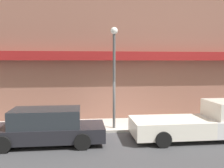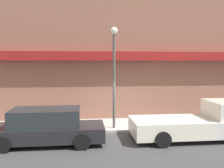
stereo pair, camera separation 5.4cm
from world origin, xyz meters
name	(u,v)px [view 1 (the left image)]	position (x,y,z in m)	size (l,w,h in m)	color
ground_plane	(117,133)	(0.00, 0.00, 0.00)	(80.00, 80.00, 0.00)	#38383A
sidewalk	(114,125)	(0.00, 1.31, 0.06)	(36.00, 2.63, 0.13)	#ADA89E
building	(109,43)	(0.02, 4.11, 4.68)	(19.80, 3.80, 10.43)	brown
pickup_truck	(203,122)	(3.75, -1.33, 0.75)	(5.69, 2.24, 1.70)	silver
parked_car	(46,127)	(-3.21, -1.33, 0.73)	(4.90, 2.02, 1.52)	black
fire_hydrant	(170,119)	(2.97, 0.75, 0.42)	(0.21, 0.21, 0.59)	yellow
street_lamp	(114,65)	(-0.09, 0.49, 3.33)	(0.36, 0.36, 5.07)	#4C4C4C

